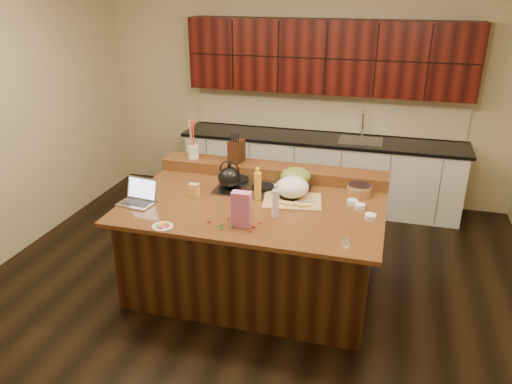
# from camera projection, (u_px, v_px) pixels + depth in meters

# --- Properties ---
(room) EXTENTS (5.52, 5.02, 2.72)m
(room) POSITION_uv_depth(u_px,v_px,m) (255.00, 158.00, 4.50)
(room) COLOR black
(room) RESTS_ON ground
(island) EXTENTS (2.40, 1.60, 0.92)m
(island) POSITION_uv_depth(u_px,v_px,m) (255.00, 245.00, 4.85)
(island) COLOR black
(island) RESTS_ON ground
(back_ledge) EXTENTS (2.40, 0.30, 0.12)m
(back_ledge) POSITION_uv_depth(u_px,v_px,m) (273.00, 171.00, 5.27)
(back_ledge) COLOR black
(back_ledge) RESTS_ON island
(cooktop) EXTENTS (0.92, 0.52, 0.05)m
(cooktop) POSITION_uv_depth(u_px,v_px,m) (263.00, 188.00, 4.93)
(cooktop) COLOR gray
(cooktop) RESTS_ON island
(back_counter) EXTENTS (3.70, 0.66, 2.40)m
(back_counter) POSITION_uv_depth(u_px,v_px,m) (323.00, 133.00, 6.54)
(back_counter) COLOR silver
(back_counter) RESTS_ON ground
(kettle) EXTENTS (0.30, 0.30, 0.21)m
(kettle) POSITION_uv_depth(u_px,v_px,m) (230.00, 178.00, 4.84)
(kettle) COLOR black
(kettle) RESTS_ON cooktop
(green_bowl) EXTENTS (0.31, 0.31, 0.17)m
(green_bowl) POSITION_uv_depth(u_px,v_px,m) (296.00, 176.00, 4.93)
(green_bowl) COLOR olive
(green_bowl) RESTS_ON cooktop
(laptop) EXTENTS (0.35, 0.29, 0.22)m
(laptop) POSITION_uv_depth(u_px,v_px,m) (139.00, 197.00, 4.64)
(laptop) COLOR #B7B7BC
(laptop) RESTS_ON island
(oil_bottle) EXTENTS (0.09, 0.09, 0.27)m
(oil_bottle) POSITION_uv_depth(u_px,v_px,m) (258.00, 186.00, 4.67)
(oil_bottle) COLOR gold
(oil_bottle) RESTS_ON island
(vinegar_bottle) EXTENTS (0.08, 0.08, 0.25)m
(vinegar_bottle) POSITION_uv_depth(u_px,v_px,m) (276.00, 203.00, 4.34)
(vinegar_bottle) COLOR silver
(vinegar_bottle) RESTS_ON island
(wooden_tray) EXTENTS (0.59, 0.47, 0.22)m
(wooden_tray) POSITION_uv_depth(u_px,v_px,m) (292.00, 190.00, 4.68)
(wooden_tray) COLOR tan
(wooden_tray) RESTS_ON island
(ramekin_a) EXTENTS (0.13, 0.13, 0.04)m
(ramekin_a) POSITION_uv_depth(u_px,v_px,m) (360.00, 207.00, 4.52)
(ramekin_a) COLOR white
(ramekin_a) RESTS_ON island
(ramekin_b) EXTENTS (0.12, 0.12, 0.04)m
(ramekin_b) POSITION_uv_depth(u_px,v_px,m) (352.00, 202.00, 4.61)
(ramekin_b) COLOR white
(ramekin_b) RESTS_ON island
(ramekin_c) EXTENTS (0.13, 0.13, 0.04)m
(ramekin_c) POSITION_uv_depth(u_px,v_px,m) (370.00, 217.00, 4.32)
(ramekin_c) COLOR white
(ramekin_c) RESTS_ON island
(strainer_bowl) EXTENTS (0.29, 0.29, 0.09)m
(strainer_bowl) POSITION_uv_depth(u_px,v_px,m) (359.00, 191.00, 4.80)
(strainer_bowl) COLOR #996B3F
(strainer_bowl) RESTS_ON island
(kitchen_timer) EXTENTS (0.09, 0.09, 0.07)m
(kitchen_timer) POSITION_uv_depth(u_px,v_px,m) (346.00, 240.00, 3.92)
(kitchen_timer) COLOR silver
(kitchen_timer) RESTS_ON island
(pink_bag) EXTENTS (0.17, 0.09, 0.31)m
(pink_bag) POSITION_uv_depth(u_px,v_px,m) (242.00, 209.00, 4.15)
(pink_bag) COLOR #CD6093
(pink_bag) RESTS_ON island
(candy_plate) EXTENTS (0.24, 0.24, 0.01)m
(candy_plate) POSITION_uv_depth(u_px,v_px,m) (163.00, 227.00, 4.19)
(candy_plate) COLOR white
(candy_plate) RESTS_ON island
(package_box) EXTENTS (0.10, 0.07, 0.13)m
(package_box) POSITION_uv_depth(u_px,v_px,m) (194.00, 190.00, 4.77)
(package_box) COLOR #E1B74F
(package_box) RESTS_ON island
(utensil_crock) EXTENTS (0.13, 0.13, 0.14)m
(utensil_crock) POSITION_uv_depth(u_px,v_px,m) (193.00, 152.00, 5.44)
(utensil_crock) COLOR white
(utensil_crock) RESTS_ON back_ledge
(knife_block) EXTENTS (0.15, 0.21, 0.24)m
(knife_block) POSITION_uv_depth(u_px,v_px,m) (237.00, 151.00, 5.30)
(knife_block) COLOR black
(knife_block) RESTS_ON back_ledge
(gumdrop_0) EXTENTS (0.02, 0.02, 0.02)m
(gumdrop_0) POSITION_uv_depth(u_px,v_px,m) (209.00, 222.00, 4.26)
(gumdrop_0) COLOR red
(gumdrop_0) RESTS_ON island
(gumdrop_1) EXTENTS (0.02, 0.02, 0.02)m
(gumdrop_1) POSITION_uv_depth(u_px,v_px,m) (237.00, 221.00, 4.27)
(gumdrop_1) COLOR #198C26
(gumdrop_1) RESTS_ON island
(gumdrop_2) EXTENTS (0.02, 0.02, 0.02)m
(gumdrop_2) POSITION_uv_depth(u_px,v_px,m) (254.00, 227.00, 4.18)
(gumdrop_2) COLOR red
(gumdrop_2) RESTS_ON island
(gumdrop_3) EXTENTS (0.02, 0.02, 0.02)m
(gumdrop_3) POSITION_uv_depth(u_px,v_px,m) (222.00, 228.00, 4.15)
(gumdrop_3) COLOR #198C26
(gumdrop_3) RESTS_ON island
(gumdrop_4) EXTENTS (0.02, 0.02, 0.02)m
(gumdrop_4) POSITION_uv_depth(u_px,v_px,m) (239.00, 220.00, 4.30)
(gumdrop_4) COLOR red
(gumdrop_4) RESTS_ON island
(gumdrop_5) EXTENTS (0.02, 0.02, 0.02)m
(gumdrop_5) POSITION_uv_depth(u_px,v_px,m) (222.00, 225.00, 4.21)
(gumdrop_5) COLOR #198C26
(gumdrop_5) RESTS_ON island
(gumdrop_6) EXTENTS (0.02, 0.02, 0.02)m
(gumdrop_6) POSITION_uv_depth(u_px,v_px,m) (251.00, 231.00, 4.11)
(gumdrop_6) COLOR red
(gumdrop_6) RESTS_ON island
(gumdrop_7) EXTENTS (0.02, 0.02, 0.02)m
(gumdrop_7) POSITION_uv_depth(u_px,v_px,m) (231.00, 220.00, 4.30)
(gumdrop_7) COLOR #198C26
(gumdrop_7) RESTS_ON island
(gumdrop_8) EXTENTS (0.02, 0.02, 0.02)m
(gumdrop_8) POSITION_uv_depth(u_px,v_px,m) (228.00, 219.00, 4.32)
(gumdrop_8) COLOR red
(gumdrop_8) RESTS_ON island
(gumdrop_9) EXTENTS (0.02, 0.02, 0.02)m
(gumdrop_9) POSITION_uv_depth(u_px,v_px,m) (219.00, 226.00, 4.18)
(gumdrop_9) COLOR #198C26
(gumdrop_9) RESTS_ON island
(gumdrop_10) EXTENTS (0.02, 0.02, 0.02)m
(gumdrop_10) POSITION_uv_depth(u_px,v_px,m) (260.00, 223.00, 4.24)
(gumdrop_10) COLOR red
(gumdrop_10) RESTS_ON island
(gumdrop_11) EXTENTS (0.02, 0.02, 0.02)m
(gumdrop_11) POSITION_uv_depth(u_px,v_px,m) (232.00, 226.00, 4.18)
(gumdrop_11) COLOR #198C26
(gumdrop_11) RESTS_ON island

